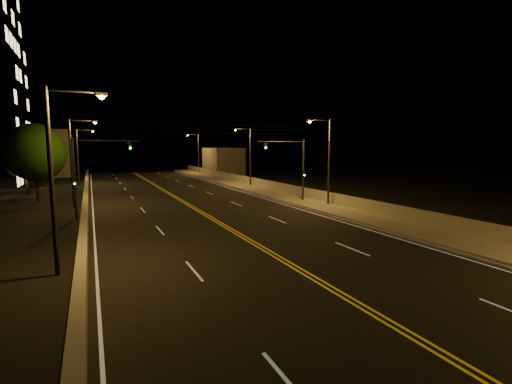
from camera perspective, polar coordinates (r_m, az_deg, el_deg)
name	(u,v)px	position (r m, az deg, el deg)	size (l,w,h in m)	color
ground	(474,373)	(11.82, 30.55, -22.88)	(160.00, 160.00, 0.00)	black
road	(220,224)	(27.72, -5.49, -4.86)	(18.00, 120.00, 0.02)	black
sidewalk	(340,211)	(32.71, 12.76, -2.92)	(3.60, 120.00, 0.30)	gray
curb	(321,214)	(31.64, 10.04, -3.32)	(0.14, 120.00, 0.15)	gray
parapet_wall	(355,203)	(33.61, 15.04, -1.60)	(0.30, 120.00, 1.00)	gray
jersey_barrier	(84,229)	(26.25, -24.94, -5.17)	(0.45, 120.00, 0.92)	gray
distant_building_right	(223,161)	(77.05, -5.10, 4.77)	(6.00, 10.00, 5.39)	gray
distant_building_left	(47,153)	(80.41, -29.53, 5.20)	(8.00, 8.00, 8.81)	gray
parapet_rail	(356,197)	(33.54, 15.07, -0.71)	(0.06, 0.06, 120.00)	black
lane_markings	(221,224)	(27.65, -5.44, -4.86)	(17.32, 116.00, 0.00)	silver
streetlight_1	(327,156)	(35.19, 10.80, 5.46)	(2.55, 0.28, 8.24)	#2D2D33
streetlight_2	(248,153)	(51.61, -1.19, 6.05)	(2.55, 0.28, 8.24)	#2D2D33
streetlight_3	(197,151)	(77.03, -9.05, 6.29)	(2.55, 0.28, 8.24)	#2D2D33
streetlight_4	(58,167)	(18.35, -28.13, 3.41)	(2.55, 0.28, 8.24)	#2D2D33
streetlight_5	(75,156)	(38.47, -26.13, 4.99)	(2.55, 0.28, 8.24)	#2D2D33
streetlight_6	(80,152)	(60.45, -25.47, 5.52)	(2.55, 0.28, 8.24)	#2D2D33
traffic_signal_right	(295,164)	(37.17, 6.03, 4.37)	(5.11, 0.31, 6.37)	#2D2D33
traffic_signal_left	(87,168)	(32.15, -24.50, 3.37)	(5.11, 0.31, 6.37)	#2D2D33
overhead_wires	(187,128)	(36.30, -10.51, 9.60)	(22.00, 0.03, 0.83)	black
tree_0	(36,152)	(44.61, -30.80, 5.24)	(5.94, 5.94, 8.06)	black
tree_1	(26,155)	(51.23, -31.93, 4.82)	(5.46, 5.46, 7.40)	black
tree_2	(41,154)	(60.73, -30.21, 5.05)	(5.39, 5.39, 7.31)	black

